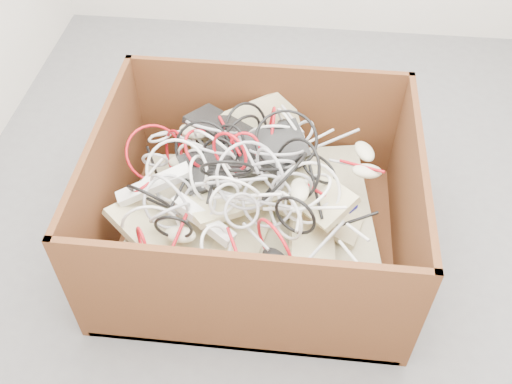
# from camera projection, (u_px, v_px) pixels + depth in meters

# --- Properties ---
(ground) EXTENTS (3.00, 3.00, 0.00)m
(ground) POSITION_uv_depth(u_px,v_px,m) (293.00, 207.00, 2.57)
(ground) COLOR #545356
(ground) RESTS_ON ground
(cardboard_box) EXTENTS (1.19, 0.99, 0.58)m
(cardboard_box) POSITION_uv_depth(u_px,v_px,m) (251.00, 221.00, 2.33)
(cardboard_box) COLOR #432510
(cardboard_box) RESTS_ON ground
(keyboard_pile) EXTENTS (0.99, 0.97, 0.34)m
(keyboard_pile) POSITION_uv_depth(u_px,v_px,m) (253.00, 190.00, 2.25)
(keyboard_pile) COLOR beige
(keyboard_pile) RESTS_ON cardboard_box
(mice_scatter) EXTENTS (0.85, 0.76, 0.18)m
(mice_scatter) POSITION_uv_depth(u_px,v_px,m) (269.00, 176.00, 2.21)
(mice_scatter) COLOR beige
(mice_scatter) RESTS_ON keyboard_pile
(power_strip_left) EXTENTS (0.29, 0.17, 0.12)m
(power_strip_left) POSITION_uv_depth(u_px,v_px,m) (154.00, 185.00, 2.15)
(power_strip_left) COLOR silver
(power_strip_left) RESTS_ON keyboard_pile
(power_strip_right) EXTENTS (0.26, 0.18, 0.09)m
(power_strip_right) POSITION_uv_depth(u_px,v_px,m) (203.00, 219.00, 2.08)
(power_strip_right) COLOR silver
(power_strip_right) RESTS_ON keyboard_pile
(vga_plug) EXTENTS (0.06, 0.06, 0.03)m
(vga_plug) POSITION_uv_depth(u_px,v_px,m) (350.00, 206.00, 2.12)
(vga_plug) COLOR #0D12CB
(vga_plug) RESTS_ON keyboard_pile
(cable_tangle) EXTENTS (1.06, 0.87, 0.46)m
(cable_tangle) POSITION_uv_depth(u_px,v_px,m) (236.00, 170.00, 2.16)
(cable_tangle) COLOR black
(cable_tangle) RESTS_ON keyboard_pile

